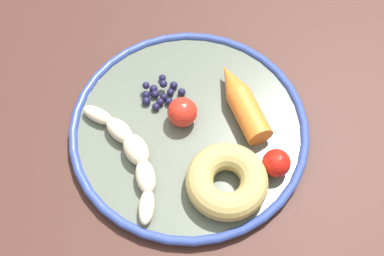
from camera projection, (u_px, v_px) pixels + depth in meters
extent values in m
cube|color=#3F231C|center=(186.00, 142.00, 0.72)|extent=(1.12, 0.98, 0.03)
cube|color=#411C1E|center=(354.00, 24.00, 1.28)|extent=(0.05, 0.05, 0.70)
cube|color=#411C1E|center=(7.00, 34.00, 1.27)|extent=(0.05, 0.05, 0.70)
cylinder|color=#525A4E|center=(192.00, 130.00, 0.70)|extent=(0.31, 0.31, 0.01)
torus|color=#2D418B|center=(192.00, 128.00, 0.70)|extent=(0.32, 0.32, 0.01)
ellipsoid|color=beige|center=(150.00, 207.00, 0.63)|extent=(0.05, 0.02, 0.02)
ellipsoid|color=beige|center=(149.00, 176.00, 0.65)|extent=(0.05, 0.03, 0.02)
ellipsoid|color=beige|center=(139.00, 150.00, 0.67)|extent=(0.06, 0.05, 0.03)
ellipsoid|color=beige|center=(123.00, 129.00, 0.68)|extent=(0.05, 0.05, 0.02)
ellipsoid|color=beige|center=(101.00, 115.00, 0.70)|extent=(0.04, 0.05, 0.02)
cylinder|color=orange|center=(252.00, 115.00, 0.69)|extent=(0.08, 0.06, 0.04)
cone|color=orange|center=(234.00, 80.00, 0.71)|extent=(0.06, 0.05, 0.04)
torus|color=tan|center=(230.00, 181.00, 0.64)|extent=(0.13, 0.13, 0.04)
sphere|color=#191638|center=(157.00, 89.00, 0.72)|extent=(0.01, 0.01, 0.01)
sphere|color=#191638|center=(173.00, 92.00, 0.72)|extent=(0.01, 0.01, 0.01)
sphere|color=#191638|center=(177.00, 85.00, 0.72)|extent=(0.01, 0.01, 0.01)
sphere|color=#191638|center=(163.00, 102.00, 0.71)|extent=(0.01, 0.01, 0.01)
sphere|color=#191638|center=(158.00, 94.00, 0.72)|extent=(0.01, 0.01, 0.01)
sphere|color=#191638|center=(165.00, 78.00, 0.73)|extent=(0.01, 0.01, 0.01)
sphere|color=#191638|center=(149.00, 101.00, 0.71)|extent=(0.01, 0.01, 0.01)
sphere|color=#191638|center=(159.00, 107.00, 0.71)|extent=(0.01, 0.01, 0.01)
sphere|color=#191638|center=(183.00, 92.00, 0.72)|extent=(0.01, 0.01, 0.01)
sphere|color=#191638|center=(167.00, 97.00, 0.72)|extent=(0.01, 0.01, 0.01)
sphere|color=#191638|center=(149.00, 95.00, 0.72)|extent=(0.01, 0.01, 0.01)
sphere|color=#191638|center=(172.00, 101.00, 0.71)|extent=(0.01, 0.01, 0.01)
sphere|color=#191638|center=(149.00, 85.00, 0.71)|extent=(0.01, 0.01, 0.01)
sphere|color=#191638|center=(166.00, 84.00, 0.72)|extent=(0.01, 0.01, 0.01)
sphere|color=red|center=(280.00, 163.00, 0.65)|extent=(0.04, 0.04, 0.04)
sphere|color=red|center=(189.00, 112.00, 0.69)|extent=(0.04, 0.04, 0.04)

